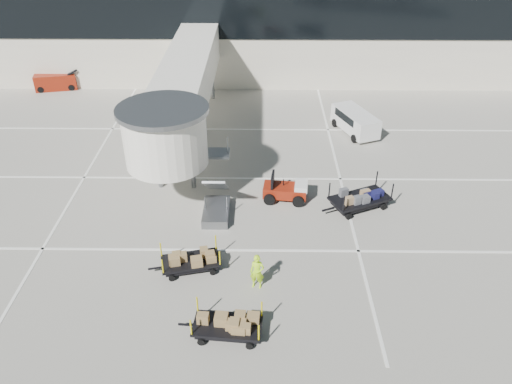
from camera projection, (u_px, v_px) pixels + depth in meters
ground at (238, 277)px, 23.49m from camera, size 140.00×140.00×0.00m
lane_markings at (234, 175)px, 31.33m from camera, size 40.00×30.00×0.02m
terminal at (247, 24)px, 46.42m from camera, size 64.00×12.11×15.20m
jet_bridge at (182, 93)px, 31.51m from camera, size 5.70×20.40×6.03m
baggage_tug at (286, 190)px, 28.79m from camera, size 2.64×1.85×1.65m
suitcase_cart at (359, 199)px, 28.07m from camera, size 4.07×2.87×1.60m
box_cart_near at (229, 325)px, 20.27m from camera, size 3.51×1.65×1.36m
box_cart_far at (193, 260)px, 23.70m from camera, size 3.47×1.97×1.33m
ground_worker at (257, 272)px, 22.50m from camera, size 0.71×0.52×1.79m
minivan at (354, 120)px, 36.09m from camera, size 3.16×4.52×1.59m
belt_loader at (57, 81)px, 43.45m from camera, size 3.91×2.16×1.79m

